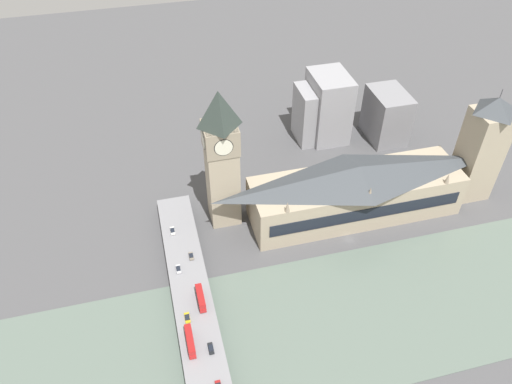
{
  "coord_description": "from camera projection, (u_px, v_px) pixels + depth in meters",
  "views": [
    {
      "loc": [
        -136.81,
        77.87,
        162.7
      ],
      "look_at": [
        21.01,
        37.49,
        18.7
      ],
      "focal_mm": 35.0,
      "sensor_mm": 36.0,
      "label": 1
    }
  ],
  "objects": [
    {
      "name": "ground_plane",
      "position": [
        349.0,
        240.0,
        221.52
      ],
      "size": [
        600.0,
        600.0,
        0.0
      ],
      "primitive_type": "plane",
      "color": "#4C4C4F"
    },
    {
      "name": "river_water",
      "position": [
        386.0,
        307.0,
        194.45
      ],
      "size": [
        62.32,
        360.0,
        0.3
      ],
      "primitive_type": "cube",
      "color": "slate",
      "rests_on": "ground_plane"
    },
    {
      "name": "parliament_hall",
      "position": [
        356.0,
        191.0,
        225.71
      ],
      "size": [
        26.83,
        96.19,
        27.53
      ],
      "color": "tan",
      "rests_on": "ground_plane"
    },
    {
      "name": "clock_tower",
      "position": [
        221.0,
        156.0,
        208.99
      ],
      "size": [
        14.41,
        14.41,
        66.58
      ],
      "color": "tan",
      "rests_on": "ground_plane"
    },
    {
      "name": "victoria_tower",
      "position": [
        481.0,
        148.0,
        228.36
      ],
      "size": [
        15.57,
        15.57,
        57.03
      ],
      "color": "tan",
      "rests_on": "ground_plane"
    },
    {
      "name": "road_bridge",
      "position": [
        201.0,
        342.0,
        178.04
      ],
      "size": [
        156.65,
        14.98,
        5.55
      ],
      "color": "slate",
      "rests_on": "ground_plane"
    },
    {
      "name": "double_decker_bus_lead",
      "position": [
        190.0,
        341.0,
        174.24
      ],
      "size": [
        11.8,
        2.48,
        4.83
      ],
      "color": "red",
      "rests_on": "road_bridge"
    },
    {
      "name": "double_decker_bus_rear",
      "position": [
        201.0,
        298.0,
        187.98
      ],
      "size": [
        10.7,
        2.54,
        4.93
      ],
      "color": "red",
      "rests_on": "road_bridge"
    },
    {
      "name": "car_northbound_lead",
      "position": [
        178.0,
        269.0,
        201.04
      ],
      "size": [
        4.48,
        1.89,
        1.41
      ],
      "color": "silver",
      "rests_on": "road_bridge"
    },
    {
      "name": "car_northbound_mid",
      "position": [
        211.0,
        348.0,
        174.29
      ],
      "size": [
        4.56,
        1.81,
        1.41
      ],
      "color": "black",
      "rests_on": "road_bridge"
    },
    {
      "name": "car_northbound_tail",
      "position": [
        191.0,
        256.0,
        206.22
      ],
      "size": [
        4.12,
        1.77,
        1.43
      ],
      "color": "slate",
      "rests_on": "road_bridge"
    },
    {
      "name": "car_southbound_lead",
      "position": [
        173.0,
        231.0,
        217.17
      ],
      "size": [
        4.71,
        1.91,
        1.32
      ],
      "color": "silver",
      "rests_on": "road_bridge"
    },
    {
      "name": "car_southbound_tail",
      "position": [
        187.0,
        318.0,
        183.78
      ],
      "size": [
        4.54,
        1.9,
        1.34
      ],
      "color": "gold",
      "rests_on": "road_bridge"
    },
    {
      "name": "city_block_west",
      "position": [
        328.0,
        107.0,
        270.09
      ],
      "size": [
        25.91,
        19.31,
        37.11
      ],
      "color": "#939399",
      "rests_on": "ground_plane"
    },
    {
      "name": "city_block_center",
      "position": [
        386.0,
        116.0,
        271.91
      ],
      "size": [
        25.78,
        18.12,
        27.79
      ],
      "color": "gray",
      "rests_on": "ground_plane"
    },
    {
      "name": "city_block_east",
      "position": [
        320.0,
        113.0,
        271.06
      ],
      "size": [
        20.14,
        25.87,
        30.8
      ],
      "color": "#939399",
      "rests_on": "ground_plane"
    }
  ]
}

